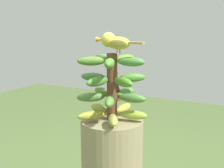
# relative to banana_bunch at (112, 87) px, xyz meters

# --- Properties ---
(banana_bunch) EXTENTS (0.29, 0.29, 0.27)m
(banana_bunch) POSITION_rel_banana_bunch_xyz_m (0.00, 0.00, 0.00)
(banana_bunch) COLOR brown
(banana_bunch) RESTS_ON banana_tree
(perched_bird) EXTENTS (0.06, 0.20, 0.08)m
(perched_bird) POSITION_rel_banana_bunch_xyz_m (0.01, 0.01, 0.18)
(perched_bird) COLOR #C68933
(perched_bird) RESTS_ON banana_bunch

